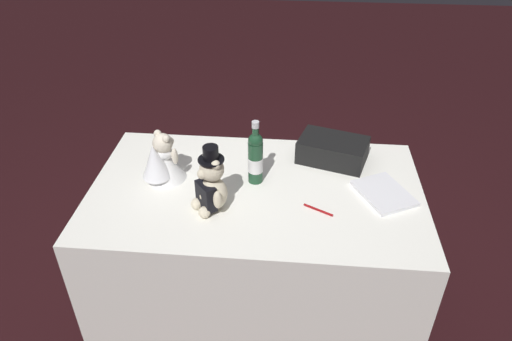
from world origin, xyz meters
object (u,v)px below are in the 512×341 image
gift_case_black (333,150)px  champagne_bottle (255,157)px  guestbook (384,193)px  teddy_bear_groom (211,185)px  signing_pen (319,210)px  teddy_bear_bride (162,160)px

gift_case_black → champagne_bottle: bearing=30.2°
champagne_bottle → guestbook: bearing=174.4°
teddy_bear_groom → signing_pen: bearing=-177.4°
guestbook → signing_pen: bearing=-0.7°
teddy_bear_bride → champagne_bottle: (-0.42, -0.02, 0.03)m
teddy_bear_bride → signing_pen: (-0.71, 0.18, -0.10)m
gift_case_black → guestbook: 0.35m
guestbook → teddy_bear_bride: bearing=-29.0°
teddy_bear_bride → guestbook: size_ratio=0.93×
champagne_bottle → signing_pen: 0.37m
champagne_bottle → gift_case_black: bearing=-149.8°
teddy_bear_groom → gift_case_black: (-0.52, -0.43, -0.06)m
teddy_bear_groom → gift_case_black: bearing=-140.8°
gift_case_black → guestbook: gift_case_black is taller
champagne_bottle → gift_case_black: 0.42m
teddy_bear_groom → gift_case_black: teddy_bear_groom is taller
teddy_bear_bride → signing_pen: bearing=166.1°
champagne_bottle → teddy_bear_bride: bearing=3.0°
teddy_bear_groom → signing_pen: size_ratio=2.32×
teddy_bear_groom → guestbook: (-0.74, -0.16, -0.11)m
champagne_bottle → guestbook: size_ratio=1.20×
teddy_bear_groom → champagne_bottle: 0.27m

